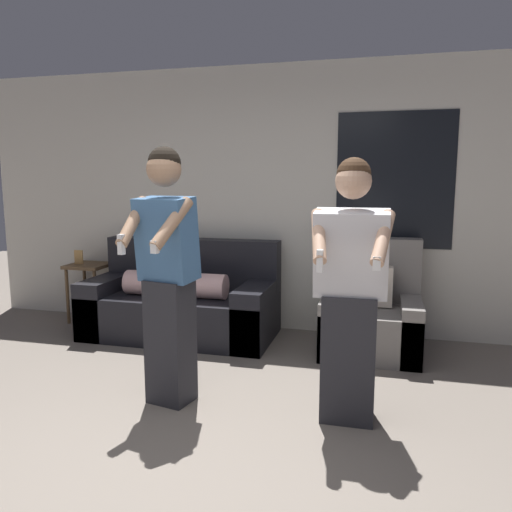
{
  "coord_description": "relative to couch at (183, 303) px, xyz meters",
  "views": [
    {
      "loc": [
        1.15,
        -2.18,
        1.56
      ],
      "look_at": [
        0.35,
        0.94,
        1.06
      ],
      "focal_mm": 35.0,
      "sensor_mm": 36.0,
      "label": 1
    }
  ],
  "objects": [
    {
      "name": "person_right",
      "position": [
        1.75,
        -1.44,
        0.53
      ],
      "size": [
        0.52,
        0.48,
        1.7
      ],
      "color": "#28282D",
      "rests_on": "ground_plane"
    },
    {
      "name": "side_table",
      "position": [
        -1.2,
        0.22,
        0.2
      ],
      "size": [
        0.42,
        0.41,
        0.79
      ],
      "color": "brown",
      "rests_on": "ground_plane"
    },
    {
      "name": "wall_back",
      "position": [
        0.81,
        0.48,
        1.03
      ],
      "size": [
        6.49,
        0.07,
        2.7
      ],
      "color": "beige",
      "rests_on": "ground_plane"
    },
    {
      "name": "armchair",
      "position": [
        1.86,
        -0.02,
        0.0
      ],
      "size": [
        0.87,
        0.81,
        1.02
      ],
      "color": "slate",
      "rests_on": "ground_plane"
    },
    {
      "name": "couch",
      "position": [
        0.0,
        0.0,
        0.0
      ],
      "size": [
        1.86,
        0.91,
        0.95
      ],
      "color": "black",
      "rests_on": "ground_plane"
    },
    {
      "name": "ground_plane",
      "position": [
        0.79,
        -2.39,
        -0.32
      ],
      "size": [
        14.0,
        14.0,
        0.0
      ],
      "primitive_type": "plane",
      "color": "slate"
    },
    {
      "name": "person_left",
      "position": [
        0.52,
        -1.47,
        0.6
      ],
      "size": [
        0.46,
        0.53,
        1.78
      ],
      "color": "#28282D",
      "rests_on": "ground_plane"
    }
  ]
}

